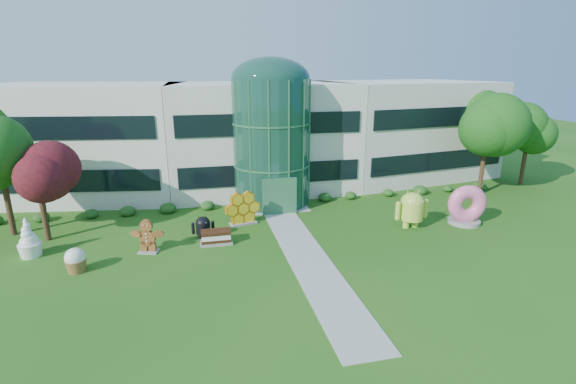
{
  "coord_description": "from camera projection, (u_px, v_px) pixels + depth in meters",
  "views": [
    {
      "loc": [
        -6.1,
        -20.12,
        10.62
      ],
      "look_at": [
        -0.04,
        6.0,
        2.6
      ],
      "focal_mm": 26.0,
      "sensor_mm": 36.0,
      "label": 1
    }
  ],
  "objects": [
    {
      "name": "ground",
      "position": [
        313.0,
        267.0,
        23.14
      ],
      "size": [
        140.0,
        140.0,
        0.0
      ],
      "primitive_type": "plane",
      "color": "#215114",
      "rests_on": "ground"
    },
    {
      "name": "building",
      "position": [
        259.0,
        135.0,
        38.6
      ],
      "size": [
        46.0,
        15.0,
        9.3
      ],
      "primitive_type": null,
      "color": "beige",
      "rests_on": "ground"
    },
    {
      "name": "atrium",
      "position": [
        271.0,
        143.0,
        32.93
      ],
      "size": [
        6.0,
        6.0,
        9.8
      ],
      "primitive_type": "cylinder",
      "color": "#194738",
      "rests_on": "ground"
    },
    {
      "name": "walkway",
      "position": [
        304.0,
        252.0,
        25.0
      ],
      "size": [
        2.4,
        20.0,
        0.04
      ],
      "primitive_type": "cube",
      "color": "#9E9E93",
      "rests_on": "ground"
    },
    {
      "name": "tree_red",
      "position": [
        41.0,
        195.0,
        25.92
      ],
      "size": [
        4.0,
        4.0,
        6.0
      ],
      "primitive_type": null,
      "color": "#3F0C14",
      "rests_on": "ground"
    },
    {
      "name": "trees_backdrop",
      "position": [
        269.0,
        149.0,
        34.07
      ],
      "size": [
        52.0,
        8.0,
        8.4
      ],
      "primitive_type": null,
      "color": "#1B4F13",
      "rests_on": "ground"
    },
    {
      "name": "android_green",
      "position": [
        412.0,
        207.0,
        28.53
      ],
      "size": [
        2.65,
        1.83,
        2.92
      ],
      "primitive_type": null,
      "rotation": [
        0.0,
        0.0,
        0.04
      ],
      "color": "#B6D444",
      "rests_on": "ground"
    },
    {
      "name": "android_black",
      "position": [
        203.0,
        226.0,
        26.77
      ],
      "size": [
        1.54,
        1.05,
        1.73
      ],
      "primitive_type": null,
      "rotation": [
        0.0,
        0.0,
        0.02
      ],
      "color": "black",
      "rests_on": "ground"
    },
    {
      "name": "donut",
      "position": [
        466.0,
        204.0,
        29.23
      ],
      "size": [
        2.94,
        1.79,
        2.86
      ],
      "primitive_type": null,
      "rotation": [
        0.0,
        0.0,
        -0.18
      ],
      "color": "#E8589A",
      "rests_on": "ground"
    },
    {
      "name": "gingerbread",
      "position": [
        147.0,
        236.0,
        24.71
      ],
      "size": [
        2.42,
        1.48,
        2.09
      ],
      "primitive_type": null,
      "rotation": [
        0.0,
        0.0,
        -0.29
      ],
      "color": "brown",
      "rests_on": "ground"
    },
    {
      "name": "ice_cream_sandwich",
      "position": [
        216.0,
        237.0,
        26.06
      ],
      "size": [
        2.0,
        1.01,
        0.89
      ],
      "primitive_type": null,
      "rotation": [
        0.0,
        0.0,
        -0.0
      ],
      "color": "black",
      "rests_on": "ground"
    },
    {
      "name": "honeycomb",
      "position": [
        243.0,
        210.0,
        29.2
      ],
      "size": [
        2.87,
        1.69,
        2.13
      ],
      "primitive_type": null,
      "rotation": [
        0.0,
        0.0,
        0.28
      ],
      "color": "gold",
      "rests_on": "ground"
    },
    {
      "name": "froyo",
      "position": [
        28.0,
        237.0,
        24.13
      ],
      "size": [
        1.85,
        1.85,
        2.39
      ],
      "primitive_type": null,
      "rotation": [
        0.0,
        0.0,
        -0.43
      ],
      "color": "white",
      "rests_on": "ground"
    },
    {
      "name": "cupcake",
      "position": [
        75.0,
        260.0,
        22.41
      ],
      "size": [
        1.23,
        1.23,
        1.37
      ],
      "primitive_type": null,
      "rotation": [
        0.0,
        0.0,
        -0.07
      ],
      "color": "white",
      "rests_on": "ground"
    }
  ]
}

